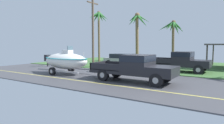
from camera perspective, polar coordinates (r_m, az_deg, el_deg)
The scene contains 9 objects.
ground at distance 20.94m, azimuth 19.44°, elevation -2.03°, with size 36.00×22.00×0.11m.
pickup_truck_towing at distance 13.14m, azimuth 7.28°, elevation -1.34°, with size 5.92×2.02×1.79m.
boat_on_trailer at distance 17.01m, azimuth -13.08°, elevation 0.35°, with size 5.64×2.34×2.34m.
parked_pickup_background at distance 18.78m, azimuth 19.43°, elevation 0.33°, with size 5.48×1.98×1.82m.
parked_sedan_near at distance 23.32m, azimuth 3.33°, elevation 0.63°, with size 4.58×1.94×1.38m.
palm_tree_near_right at distance 27.92m, azimuth -3.78°, elevation 11.35°, with size 3.06×3.10×7.02m.
palm_tree_mid at distance 26.78m, azimuth 16.99°, elevation 8.73°, with size 3.07×3.22×5.53m.
palm_tree_far_left at distance 28.82m, azimuth 7.26°, elevation 10.31°, with size 3.08×3.51×6.93m.
utility_pole at distance 21.67m, azimuth -5.46°, elevation 8.72°, with size 0.24×1.80×7.42m.
Camera 1 is at (4.79, -11.86, 2.46)m, focal length 32.05 mm.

